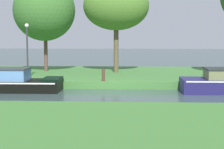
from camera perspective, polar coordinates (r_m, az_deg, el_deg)
ground_plane at (r=18.47m, az=-0.05°, el=-3.18°), size 120.00×120.00×0.00m
riverbank_far at (r=25.37m, az=0.71°, el=-0.17°), size 72.00×10.00×0.40m
riverbank_near at (r=9.66m, az=-2.68°, el=-10.67°), size 72.00×10.00×0.40m
willow_tree_left at (r=26.62m, az=-10.30°, el=9.58°), size 4.27×4.39×6.34m
willow_tree_centre at (r=25.52m, az=0.63°, el=10.35°), size 4.44×3.41×6.11m
lamp_post at (r=22.84m, az=-12.82°, el=4.53°), size 0.24×0.24×3.24m
mooring_post_near at (r=20.75m, az=-1.33°, el=-0.09°), size 0.17×0.17×0.67m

